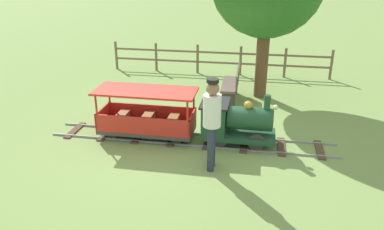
# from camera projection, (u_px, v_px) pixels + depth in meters

# --- Properties ---
(ground_plane) EXTENTS (60.00, 60.00, 0.00)m
(ground_plane) POSITION_uv_depth(u_px,v_px,m) (180.00, 139.00, 7.75)
(ground_plane) COLOR #75934C
(track) EXTENTS (0.77, 5.70, 0.04)m
(track) POSITION_uv_depth(u_px,v_px,m) (191.00, 139.00, 7.71)
(track) COLOR gray
(track) RESTS_ON ground_plane
(locomotive) EXTENTS (0.73, 1.45, 1.01)m
(locomotive) POSITION_uv_depth(u_px,v_px,m) (234.00, 121.00, 7.39)
(locomotive) COLOR #1E472D
(locomotive) RESTS_ON ground_plane
(passenger_car) EXTENTS (0.83, 2.00, 0.97)m
(passenger_car) POSITION_uv_depth(u_px,v_px,m) (147.00, 118.00, 7.70)
(passenger_car) COLOR #3F3F3F
(passenger_car) RESTS_ON ground_plane
(conductor_person) EXTENTS (0.30, 0.30, 1.62)m
(conductor_person) POSITION_uv_depth(u_px,v_px,m) (212.00, 117.00, 6.34)
(conductor_person) COLOR #282D47
(conductor_person) RESTS_ON ground_plane
(park_bench) EXTENTS (1.31, 0.43, 0.82)m
(park_bench) POSITION_uv_depth(u_px,v_px,m) (232.00, 85.00, 9.70)
(park_bench) COLOR brown
(park_bench) RESTS_ON ground_plane
(fence_section) EXTENTS (0.08, 6.78, 0.90)m
(fence_section) POSITION_uv_depth(u_px,v_px,m) (219.00, 59.00, 11.90)
(fence_section) COLOR #756047
(fence_section) RESTS_ON ground_plane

